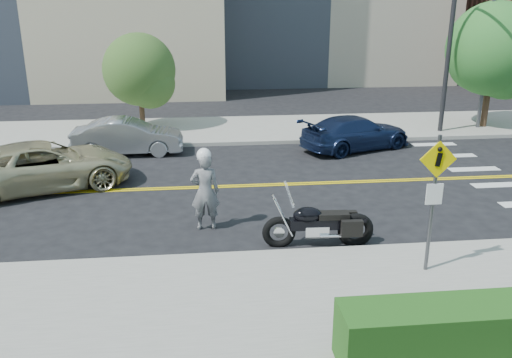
{
  "coord_description": "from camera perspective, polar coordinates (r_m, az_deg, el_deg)",
  "views": [
    {
      "loc": [
        -0.58,
        -16.37,
        5.76
      ],
      "look_at": [
        0.86,
        -2.9,
        1.2
      ],
      "focal_mm": 38.0,
      "sensor_mm": 36.0,
      "label": 1
    }
  ],
  "objects": [
    {
      "name": "sidewalk_far",
      "position": [
        24.55,
        -4.6,
        5.16
      ],
      "size": [
        60.0,
        5.0,
        0.15
      ],
      "primitive_type": "cube",
      "color": "#9E9B91",
      "rests_on": "ground_plane"
    },
    {
      "name": "tree_far_b",
      "position": [
        26.51,
        23.72,
        12.42
      ],
      "size": [
        4.09,
        4.09,
        5.65
      ],
      "rotation": [
        0.0,
        0.0,
        -0.02
      ],
      "color": "#382619",
      "rests_on": "ground"
    },
    {
      "name": "parked_car_blue",
      "position": [
        21.84,
        10.47,
        4.81
      ],
      "size": [
        4.97,
        3.46,
        1.34
      ],
      "primitive_type": "imported",
      "rotation": [
        0.0,
        0.0,
        1.96
      ],
      "color": "#18264A",
      "rests_on": "ground"
    },
    {
      "name": "pedestrian_sign",
      "position": [
        11.77,
        18.25,
        -1.22
      ],
      "size": [
        0.78,
        0.08,
        3.0
      ],
      "color": "#4C4C51",
      "rests_on": "sidewalk_near"
    },
    {
      "name": "lamp_post",
      "position": [
        26.15,
        23.36,
        13.62
      ],
      "size": [
        0.16,
        0.16,
        8.0
      ],
      "primitive_type": "cylinder",
      "color": "#4C4C51",
      "rests_on": "sidewalk_far"
    },
    {
      "name": "parked_car_silver",
      "position": [
        21.36,
        -13.36,
        4.37
      ],
      "size": [
        4.19,
        1.49,
        1.38
      ],
      "primitive_type": "imported",
      "rotation": [
        0.0,
        0.0,
        1.58
      ],
      "color": "gray",
      "rests_on": "ground"
    },
    {
      "name": "motorcyclist",
      "position": [
        13.93,
        -5.39,
        -1.09
      ],
      "size": [
        0.76,
        0.51,
        2.18
      ],
      "rotation": [
        0.0,
        0.0,
        3.17
      ],
      "color": "#ABAAAF",
      "rests_on": "ground"
    },
    {
      "name": "sidewalk_near",
      "position": [
        10.55,
        -2.04,
        -14.02
      ],
      "size": [
        60.0,
        5.0,
        0.15
      ],
      "primitive_type": "cube",
      "color": "#9E9B91",
      "rests_on": "ground_plane"
    },
    {
      "name": "ground_plane",
      "position": [
        17.37,
        -3.84,
        -0.81
      ],
      "size": [
        120.0,
        120.0,
        0.0
      ],
      "primitive_type": "plane",
      "color": "black",
      "rests_on": "ground"
    },
    {
      "name": "tree_far_a",
      "position": [
        24.7,
        -12.2,
        11.18
      ],
      "size": [
        3.17,
        3.17,
        4.33
      ],
      "rotation": [
        0.0,
        0.0,
        0.03
      ],
      "color": "#382619",
      "rests_on": "ground"
    },
    {
      "name": "suv",
      "position": [
        18.25,
        -21.31,
        1.34
      ],
      "size": [
        5.86,
        4.14,
        1.48
      ],
      "primitive_type": "imported",
      "rotation": [
        0.0,
        0.0,
        1.92
      ],
      "color": "#BCB48A",
      "rests_on": "ground"
    },
    {
      "name": "traffic_light",
      "position": [
        23.94,
        20.86,
        14.84
      ],
      "size": [
        0.28,
        4.5,
        7.0
      ],
      "color": "black",
      "rests_on": "sidewalk_far"
    },
    {
      "name": "motorcycle",
      "position": [
        13.12,
        6.67,
        -3.75
      ],
      "size": [
        2.65,
        0.9,
        1.59
      ],
      "primitive_type": null,
      "rotation": [
        0.0,
        0.0,
        -0.04
      ],
      "color": "black",
      "rests_on": "ground"
    }
  ]
}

